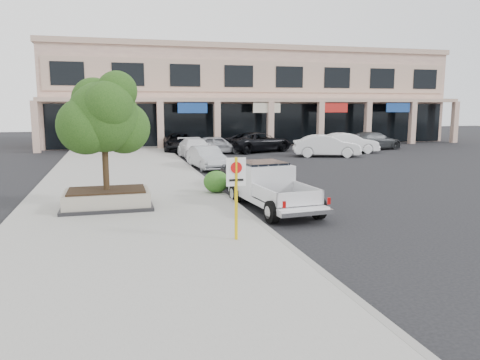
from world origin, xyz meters
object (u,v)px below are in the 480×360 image
(curb_car_b, at_px, (207,158))
(lot_car_b, at_px, (326,146))
(lot_car_f, at_px, (347,143))
(planter, at_px, (107,199))
(planter_tree, at_px, (107,117))
(lot_car_a, at_px, (217,145))
(curb_car_a, at_px, (243,175))
(lot_car_e, at_px, (337,142))
(lot_car_c, at_px, (374,141))
(no_parking_sign, at_px, (236,187))
(pickup_truck, at_px, (273,187))
(curb_car_d, at_px, (179,143))
(curb_car_c, at_px, (195,149))
(lot_car_d, at_px, (258,142))

(curb_car_b, xyz_separation_m, lot_car_b, (10.01, 4.38, 0.13))
(lot_car_f, bearing_deg, planter, 139.21)
(planter_tree, distance_m, lot_car_a, 20.68)
(curb_car_a, xyz_separation_m, lot_car_e, (12.88, 16.27, 0.02))
(curb_car_b, xyz_separation_m, lot_car_f, (12.78, 6.31, 0.12))
(lot_car_b, relative_size, lot_car_c, 0.94)
(no_parking_sign, relative_size, curb_car_b, 0.55)
(pickup_truck, distance_m, curb_car_a, 4.17)
(lot_car_c, bearing_deg, planter, 119.30)
(planter, relative_size, pickup_truck, 0.59)
(lot_car_f, bearing_deg, curb_car_b, 123.42)
(curb_car_d, relative_size, lot_car_a, 1.29)
(lot_car_b, bearing_deg, lot_car_f, -37.86)
(curb_car_c, height_order, lot_car_d, lot_car_d)
(curb_car_b, height_order, lot_car_e, lot_car_e)
(curb_car_b, distance_m, lot_car_a, 8.93)
(curb_car_c, bearing_deg, pickup_truck, -92.61)
(planter, height_order, curb_car_b, curb_car_b)
(planter_tree, relative_size, curb_car_a, 0.99)
(curb_car_d, height_order, lot_car_a, curb_car_d)
(lot_car_a, relative_size, lot_car_d, 0.72)
(lot_car_a, height_order, lot_car_c, lot_car_c)
(planter, bearing_deg, lot_car_e, 45.43)
(pickup_truck, height_order, lot_car_a, pickup_truck)
(curb_car_a, height_order, curb_car_b, curb_car_a)
(no_parking_sign, height_order, lot_car_b, no_parking_sign)
(no_parking_sign, bearing_deg, curb_car_a, 73.08)
(curb_car_a, distance_m, lot_car_a, 16.29)
(curb_car_d, distance_m, lot_car_d, 6.58)
(planter_tree, xyz_separation_m, curb_car_a, (5.81, 2.69, -2.72))
(curb_car_b, relative_size, lot_car_f, 0.85)
(no_parking_sign, xyz_separation_m, lot_car_d, (8.39, 24.77, -0.81))
(planter_tree, height_order, lot_car_a, planter_tree)
(planter, xyz_separation_m, planter_tree, (0.13, 0.15, 2.94))
(lot_car_a, height_order, lot_car_e, lot_car_a)
(curb_car_a, height_order, lot_car_b, lot_car_b)
(lot_car_a, bearing_deg, lot_car_c, -89.93)
(no_parking_sign, bearing_deg, curb_car_b, 81.83)
(planter, bearing_deg, curb_car_d, 75.42)
(planter, bearing_deg, curb_car_a, 25.55)
(curb_car_c, bearing_deg, curb_car_b, -95.11)
(curb_car_d, relative_size, lot_car_e, 1.32)
(lot_car_b, bearing_deg, lot_car_c, -40.09)
(curb_car_c, bearing_deg, no_parking_sign, -99.08)
(no_parking_sign, distance_m, curb_car_b, 15.78)
(lot_car_d, bearing_deg, lot_car_b, -161.04)
(planter, distance_m, lot_car_b, 21.61)
(planter_tree, xyz_separation_m, curb_car_c, (5.88, 15.87, -2.69))
(lot_car_a, bearing_deg, planter_tree, 156.80)
(planter_tree, relative_size, lot_car_c, 0.76)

